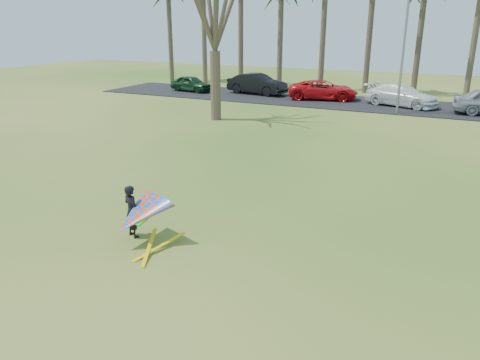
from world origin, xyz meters
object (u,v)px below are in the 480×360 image
at_px(car_3, 402,95).
at_px(kite_flyer, 138,214).
at_px(bare_tree_left, 214,3).
at_px(car_2, 323,90).
at_px(car_0, 191,84).
at_px(car_1, 257,84).
at_px(streetlight, 407,45).

bearing_deg(car_3, kite_flyer, -168.67).
height_order(bare_tree_left, car_2, bare_tree_left).
height_order(car_0, car_2, car_2).
distance_m(car_0, car_3, 17.67).
bearing_deg(bare_tree_left, car_3, 45.36).
bearing_deg(car_1, kite_flyer, -154.30).
bearing_deg(bare_tree_left, kite_flyer, -68.34).
relative_size(bare_tree_left, car_0, 2.46).
bearing_deg(kite_flyer, car_1, 107.26).
distance_m(streetlight, car_3, 4.71).
height_order(car_1, car_3, car_1).
relative_size(streetlight, kite_flyer, 3.35).
bearing_deg(bare_tree_left, car_2, 69.80).
distance_m(car_1, kite_flyer, 28.32).
bearing_deg(car_2, streetlight, -132.48).
height_order(bare_tree_left, car_0, bare_tree_left).
bearing_deg(car_3, streetlight, -155.38).
distance_m(car_1, car_3, 11.86).
distance_m(car_3, kite_flyer, 26.40).
bearing_deg(streetlight, car_1, 162.38).
height_order(streetlight, kite_flyer, streetlight).
distance_m(streetlight, kite_flyer, 23.77).
height_order(car_2, car_3, car_3).
distance_m(car_1, car_2, 5.84).
distance_m(streetlight, car_1, 13.22).
relative_size(car_3, kite_flyer, 2.21).
bearing_deg(car_3, car_1, 104.58).
bearing_deg(car_1, car_0, 108.58).
distance_m(bare_tree_left, car_0, 13.98).
height_order(car_3, kite_flyer, kite_flyer).
relative_size(car_0, kite_flyer, 1.65).
bearing_deg(bare_tree_left, car_0, 128.56).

